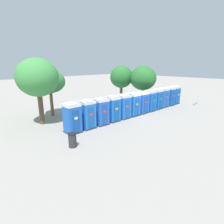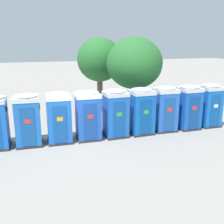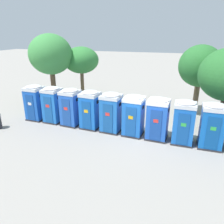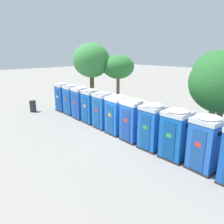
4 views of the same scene
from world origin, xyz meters
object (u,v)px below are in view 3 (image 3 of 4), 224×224
street_tree_3 (51,55)px  street_tree_0 (200,66)px  portapotty_4 (111,112)px  portapotty_7 (184,122)px  portapotty_0 (35,102)px  street_tree_1 (81,60)px  portapotty_2 (71,107)px  portapotty_3 (90,109)px  portapotty_6 (158,119)px  portapotty_8 (212,126)px  portapotty_5 (134,115)px  portapotty_1 (53,104)px

street_tree_3 → street_tree_0: bearing=4.4°
portapotty_4 → portapotty_7: size_ratio=1.00×
portapotty_7 → street_tree_0: (0.85, 5.39, 2.40)m
portapotty_0 → street_tree_1: 6.27m
portapotty_2 → portapotty_7: same height
portapotty_2 → portapotty_4: same height
portapotty_3 → portapotty_6: size_ratio=1.00×
street_tree_1 → street_tree_3: 2.74m
portapotty_6 → street_tree_1: size_ratio=0.52×
portapotty_3 → portapotty_8: (7.33, -0.44, -0.00)m
portapotty_5 → street_tree_3: street_tree_3 is taller
portapotty_1 → portapotty_5: (5.86, -0.37, -0.00)m
portapotty_4 → street_tree_0: (5.24, 5.10, 2.40)m
portapotty_3 → street_tree_1: size_ratio=0.52×
street_tree_3 → portapotty_5: bearing=-27.6°
portapotty_1 → street_tree_1: size_ratio=0.52×
portapotty_3 → portapotty_5: 2.94m
portapotty_0 → portapotty_5: (7.33, -0.41, -0.00)m
portapotty_0 → street_tree_3: (-0.86, 3.87, 2.97)m
portapotty_4 → portapotty_3: bearing=176.4°
portapotty_8 → portapotty_4: bearing=176.6°
portapotty_1 → street_tree_0: bearing=26.6°
street_tree_3 → street_tree_1: bearing=43.5°
portapotty_2 → portapotty_0: bearing=177.0°
portapotty_4 → portapotty_6: 2.94m
portapotty_7 → street_tree_3: bearing=158.2°
portapotty_3 → street_tree_1: 7.19m
portapotty_1 → portapotty_3: same height
portapotty_3 → portapotty_4: same height
portapotty_3 → portapotty_7: (5.86, -0.38, -0.00)m
portapotty_1 → portapotty_6: 7.34m
portapotty_0 → street_tree_1: bearing=79.3°
portapotty_4 → portapotty_6: (2.93, -0.19, -0.00)m
portapotty_1 → portapotty_2: size_ratio=1.00×
portapotty_6 → street_tree_0: 6.25m
portapotty_5 → portapotty_7: same height
portapotty_7 → street_tree_0: size_ratio=0.48×
street_tree_3 → portapotty_1: bearing=-59.2°
portapotty_8 → street_tree_1: 12.63m
portapotty_6 → portapotty_7: size_ratio=1.00×
portapotty_0 → portapotty_7: (10.26, -0.59, 0.00)m
portapotty_0 → street_tree_0: street_tree_0 is taller
portapotty_0 → portapotty_3: size_ratio=1.00×
portapotty_8 → street_tree_0: street_tree_0 is taller
portapotty_1 → portapotty_6: bearing=-3.6°
portapotty_5 → portapotty_2: bearing=176.6°
portapotty_8 → portapotty_5: bearing=176.8°
portapotty_0 → street_tree_0: 12.33m
portapotty_3 → street_tree_0: size_ratio=0.48×
portapotty_1 → portapotty_2: bearing=-4.4°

